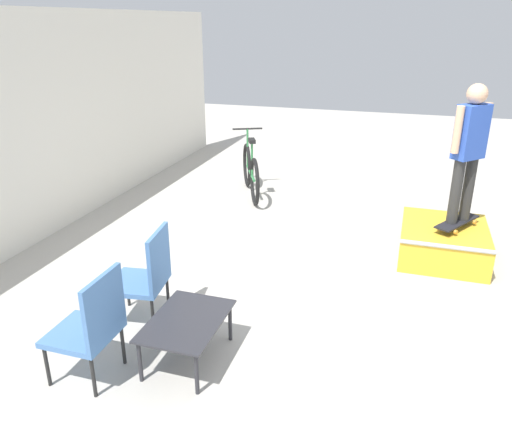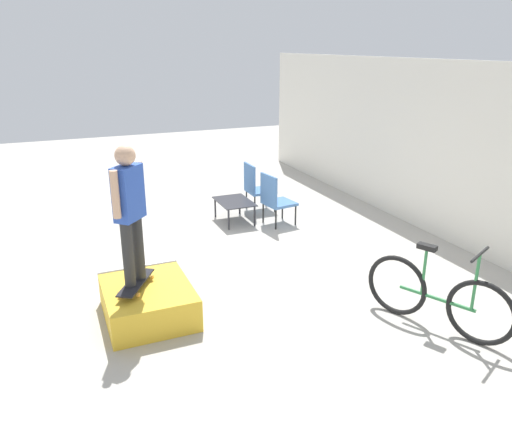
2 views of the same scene
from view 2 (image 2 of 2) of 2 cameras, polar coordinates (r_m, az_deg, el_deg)
The scene contains 9 objects.
ground_plane at distance 7.82m, azimuth -7.70°, elevation -5.78°, with size 24.00×24.00×0.00m, color #B7B2A8.
house_wall_back at distance 9.42m, azimuth 18.82°, elevation 7.22°, with size 12.00×0.06×3.00m.
skate_ramp_box at distance 6.42m, azimuth -12.23°, elevation -9.79°, with size 1.25×1.04×0.43m.
skateboard_on_ramp at distance 6.27m, azimuth -13.55°, elevation -7.68°, with size 0.76×0.57×0.07m.
person_skater at distance 5.90m, azimuth -14.28°, elevation 0.99°, with size 0.44×0.42×1.67m.
coffee_table at distance 9.47m, azimuth -2.50°, elevation 1.18°, with size 0.87×0.61×0.41m.
patio_chair_left at distance 10.05m, azimuth -0.01°, elevation 3.18°, with size 0.52×0.52×0.98m.
patio_chair_right at distance 9.25m, azimuth 2.17°, elevation 1.78°, with size 0.59×0.59×0.98m.
bicycle at distance 6.32m, azimuth 19.95°, elevation -8.93°, with size 1.64×0.83×1.09m.
Camera 2 is at (6.90, -1.78, 3.24)m, focal length 35.00 mm.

